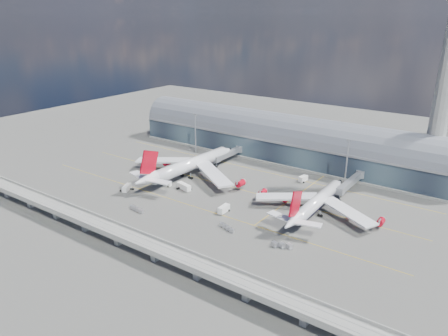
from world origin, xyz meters
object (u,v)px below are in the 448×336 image
Objects in this scene: floodlight_mast_left at (195,132)px; airliner_left at (188,165)px; service_truck_1 at (167,184)px; service_truck_5 at (179,170)px; control_tower at (444,87)px; service_truck_0 at (127,188)px; floodlight_mast_right at (347,162)px; service_truck_3 at (224,209)px; cargo_train_2 at (282,245)px; service_truck_2 at (184,187)px; cargo_train_0 at (137,209)px; airliner_right at (316,203)px; service_truck_4 at (303,179)px; cargo_train_1 at (227,228)px.

airliner_left is at bearing -56.41° from floodlight_mast_left.
service_truck_1 is 0.70× the size of service_truck_5.
airliner_left reaches higher than service_truck_1.
service_truck_0 is at bearing -141.45° from control_tower.
floodlight_mast_right reaches higher than service_truck_3.
airliner_left reaches higher than cargo_train_2.
service_truck_2 is 33.74m from service_truck_3.
service_truck_0 is (-88.25, -70.21, -12.06)m from floodlight_mast_right.
cargo_train_0 is at bearing -169.00° from service_truck_1.
service_truck_3 is at bearing -147.38° from airliner_right.
service_truck_4 is (67.50, 63.97, 0.05)m from service_truck_0.
service_truck_5 is 0.74× the size of cargo_train_1.
service_truck_1 is (12.51, 16.62, -0.26)m from service_truck_0.
service_truck_0 is 55.75m from service_truck_3.
control_tower is 11.31× the size of cargo_train_1.
service_truck_2 reaches higher than cargo_train_1.
floodlight_mast_left is 80.39m from service_truck_4.
airliner_left is at bearing 85.34° from cargo_train_2.
floodlight_mast_left is at bearing 78.68° from service_truck_5.
service_truck_0 is (-123.25, -98.21, -50.06)m from control_tower.
service_truck_0 is at bearing 137.28° from service_truck_1.
floodlight_mast_left is 2.77× the size of cargo_train_0.
service_truck_1 is at bearing 165.05° from service_truck_3.
floodlight_mast_left is at bearing 133.53° from service_truck_3.
floodlight_mast_right reaches higher than service_truck_5.
service_truck_4 is at bearing -55.01° from service_truck_1.
cargo_train_1 is (-1.88, -68.44, -0.84)m from service_truck_4.
control_tower is at bearing -36.60° from service_truck_2.
cargo_train_0 reaches higher than cargo_train_1.
cargo_train_1 is 1.08× the size of cargo_train_2.
floodlight_mast_right is at bearing -36.62° from service_truck_2.
service_truck_5 is (-85.46, 4.28, -3.53)m from airliner_right.
floodlight_mast_right is 0.41× the size of airliner_right.
control_tower is 165.35m from service_truck_0.
service_truck_0 is at bearing 50.03° from cargo_train_0.
airliner_right reaches higher than service_truck_1.
control_tower is at bearing -8.47° from service_truck_5.
floodlight_mast_right is 91.70m from service_truck_5.
cargo_train_0 is 1.10× the size of cargo_train_2.
airliner_left is 88.12m from cargo_train_2.
control_tower is at bearing 32.94° from airliner_left.
cargo_train_0 is (-1.23, -32.00, -0.91)m from service_truck_2.
control_tower reaches higher than cargo_train_1.
airliner_left is 16.18× the size of service_truck_1.
service_truck_5 reaches higher than service_truck_0.
airliner_right is (-33.72, -66.60, -46.50)m from control_tower.
service_truck_1 reaches higher than cargo_train_0.
service_truck_3 is at bearing 92.38° from cargo_train_2.
airliner_left is at bearing 44.15° from service_truck_0.
airliner_right is at bearing -48.35° from service_truck_4.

